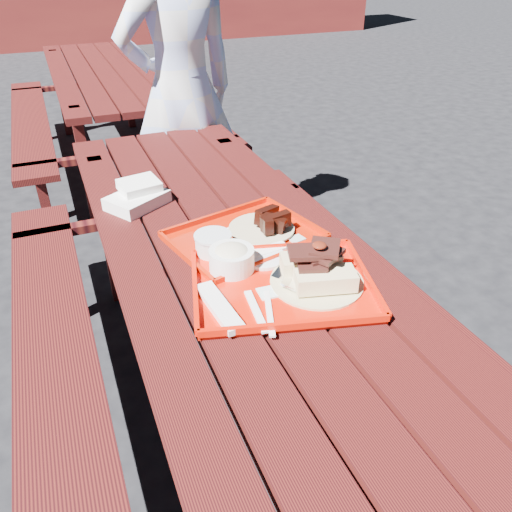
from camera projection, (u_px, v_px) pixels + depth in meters
name	position (u px, v px, depth m)	size (l,w,h in m)	color
ground	(241.00, 418.00, 1.91)	(60.00, 60.00, 0.00)	black
picnic_table_near	(238.00, 301.00, 1.61)	(1.41, 2.40, 0.75)	#46110D
picnic_table_far	(107.00, 95.00, 3.80)	(1.41, 2.40, 0.75)	#46110D
near_tray	(281.00, 273.00, 1.35)	(0.55, 0.48, 0.15)	red
far_tray	(244.00, 236.00, 1.55)	(0.50, 0.43, 0.07)	#B21803
white_cloth	(138.00, 196.00, 1.76)	(0.24, 0.22, 0.08)	white
person	(181.00, 93.00, 2.56)	(0.65, 0.43, 1.78)	#B6C7FF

